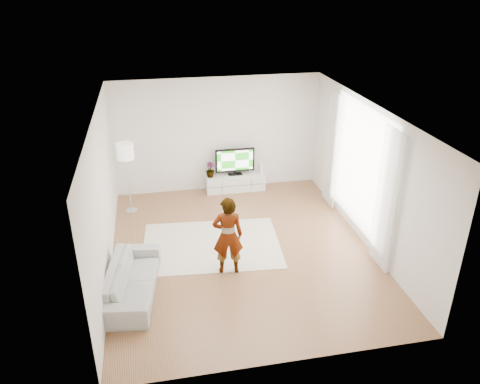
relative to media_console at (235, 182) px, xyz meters
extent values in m
plane|color=#A5764A|center=(-0.39, -2.76, -0.21)|extent=(6.00, 6.00, 0.00)
plane|color=white|center=(-0.39, -2.76, 2.59)|extent=(6.00, 6.00, 0.00)
cube|color=silver|center=(-2.89, -2.76, 1.19)|extent=(0.02, 6.00, 2.80)
cube|color=silver|center=(2.11, -2.76, 1.19)|extent=(0.02, 6.00, 2.80)
cube|color=silver|center=(-0.39, 0.24, 1.19)|extent=(5.00, 0.02, 2.80)
cube|color=silver|center=(-0.39, -5.76, 1.19)|extent=(5.00, 0.02, 2.80)
cube|color=white|center=(2.09, -2.46, 1.24)|extent=(0.01, 2.60, 2.50)
cube|color=white|center=(2.01, -3.76, 1.14)|extent=(0.04, 0.70, 2.60)
cube|color=white|center=(2.01, -1.16, 1.14)|extent=(0.04, 0.70, 2.60)
cube|color=silver|center=(0.00, 0.00, 0.00)|extent=(1.47, 0.41, 0.41)
cube|color=black|center=(0.00, -0.21, 0.00)|extent=(1.42, 0.00, 0.01)
cube|color=black|center=(-0.37, -0.21, 0.00)|extent=(0.01, 0.00, 0.36)
cube|color=black|center=(0.37, -0.21, 0.00)|extent=(0.01, 0.00, 0.36)
cube|color=black|center=(0.00, 0.03, 0.22)|extent=(0.35, 0.19, 0.02)
cube|color=black|center=(0.00, 0.03, 0.26)|extent=(0.07, 0.04, 0.07)
cube|color=black|center=(0.00, 0.03, 0.59)|extent=(0.97, 0.05, 0.59)
cube|color=#219217|center=(0.00, 0.00, 0.59)|extent=(0.88, 0.01, 0.50)
cube|color=white|center=(0.64, 0.00, 0.33)|extent=(0.10, 0.19, 0.24)
cube|color=#4CB2FF|center=(0.64, -0.09, 0.35)|extent=(0.01, 0.00, 0.13)
imported|color=#3F7238|center=(-0.62, 0.00, 0.39)|extent=(0.27, 0.27, 0.38)
cube|color=beige|center=(-0.95, -2.48, -0.20)|extent=(2.88, 2.19, 0.01)
imported|color=#334772|center=(-0.78, -3.44, 0.55)|extent=(0.58, 0.41, 1.50)
imported|color=#A8A8A4|center=(-2.48, -3.75, 0.08)|extent=(1.02, 2.02, 0.56)
cylinder|color=silver|center=(-2.55, -0.66, -0.20)|extent=(0.28, 0.28, 0.02)
cylinder|color=silver|center=(-2.55, -0.66, 0.45)|extent=(0.04, 0.04, 1.27)
cylinder|color=white|center=(-2.55, -0.66, 1.26)|extent=(0.36, 0.36, 0.35)
camera|label=1|loc=(-1.94, -10.47, 4.81)|focal=35.00mm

